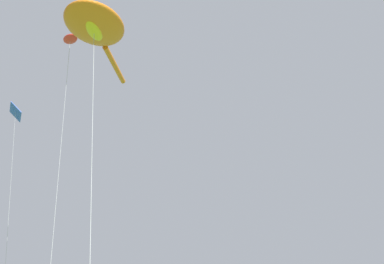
% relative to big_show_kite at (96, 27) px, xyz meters
% --- Properties ---
extents(big_show_kite, '(9.00, 7.15, 14.19)m').
position_rel_big_show_kite_xyz_m(big_show_kite, '(0.00, 0.00, 0.00)').
color(big_show_kite, orange).
rests_on(big_show_kite, ground).
extents(small_kite_bird_shape, '(1.64, 3.36, 14.18)m').
position_rel_big_show_kite_xyz_m(small_kite_bird_shape, '(5.13, 12.18, -0.62)').
color(small_kite_bird_shape, blue).
rests_on(small_kite_bird_shape, ground).
extents(small_kite_box_yellow, '(3.39, 3.93, 14.10)m').
position_rel_big_show_kite_xyz_m(small_kite_box_yellow, '(0.36, 2.06, -0.00)').
color(small_kite_box_yellow, red).
rests_on(small_kite_box_yellow, ground).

